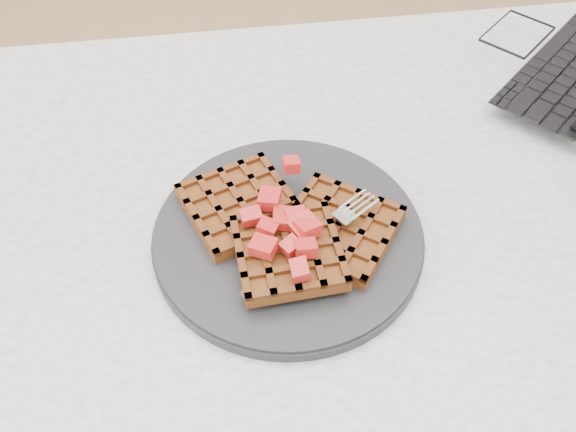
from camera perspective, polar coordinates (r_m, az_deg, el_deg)
The scene contains 6 objects.
table at distance 0.76m, azimuth 5.14°, elevation -7.39°, with size 1.20×0.80×0.75m.
plate at distance 0.66m, azimuth -0.00°, elevation -1.80°, with size 0.28×0.28×0.02m, color black.
waffles at distance 0.64m, azimuth 0.06°, elevation -0.99°, with size 0.24×0.20×0.03m.
strawberry_pile at distance 0.62m, azimuth 0.00°, elevation 0.83°, with size 0.15×0.15×0.02m, color #A50001, non-canonical shape.
fork at distance 0.63m, azimuth 2.89°, elevation -2.61°, with size 0.02×0.18×0.02m, color silver, non-canonical shape.
laptop at distance 0.93m, azimuth 24.22°, elevation 13.52°, with size 0.37×0.37×0.21m.
Camera 1 is at (-0.12, -0.40, 1.27)m, focal length 40.00 mm.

